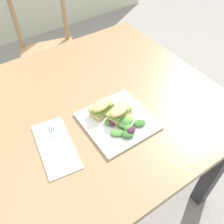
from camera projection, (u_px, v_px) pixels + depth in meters
ground_plane at (93, 185)px, 1.58m from camera, size 7.68×7.68×0.00m
dining_table at (79, 129)px, 1.10m from camera, size 1.21×0.97×0.74m
chair_wooden_far at (49, 52)px, 1.80m from camera, size 0.49×0.49×0.87m
plate_lunch at (118, 121)px, 0.97m from camera, size 0.25×0.25×0.01m
sandwich_half_front at (120, 112)px, 0.95m from camera, size 0.11×0.08×0.06m
sandwich_half_back at (102, 107)px, 0.97m from camera, size 0.11×0.08×0.06m
salad_mixed_greens at (124, 124)px, 0.93m from camera, size 0.16×0.14×0.03m
napkin_folded at (56, 146)px, 0.89m from camera, size 0.15×0.27×0.00m
fork_on_napkin at (55, 142)px, 0.90m from camera, size 0.06×0.18×0.00m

